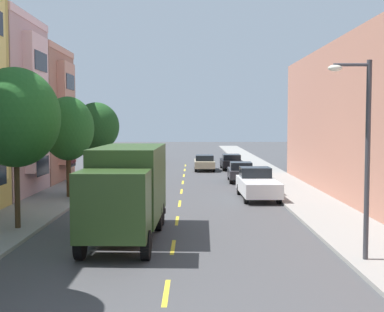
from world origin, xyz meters
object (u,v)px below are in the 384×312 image
object	(u,v)px
parked_suv_sky	(151,152)
street_tree_third	(71,129)
street_tree_second	(18,118)
parked_pickup_teal	(111,182)
street_lamp	(365,144)
parked_wagon_silver	(131,167)
parked_pickup_white	(260,184)
parked_suv_red	(145,155)
delivery_box_truck	(130,187)
parked_sedan_black	(234,162)
street_tree_farthest	(99,127)
moving_champagne_sedan	(207,162)
parked_hatchback_charcoal	(243,172)

from	to	relation	value
parked_suv_sky	street_tree_third	bearing A→B (deg)	-93.93
street_tree_second	parked_pickup_teal	xyz separation A→B (m)	(2.03, 10.47, -3.77)
street_tree_third	parked_suv_sky	bearing A→B (deg)	86.07
street_lamp	parked_wagon_silver	world-z (taller)	street_lamp
street_tree_third	parked_pickup_white	xyz separation A→B (m)	(10.86, 0.24, -3.21)
street_tree_second	street_lamp	bearing A→B (deg)	-21.77
street_tree_third	parked_suv_red	size ratio (longest dim) A/B	1.19
delivery_box_truck	parked_pickup_white	distance (m)	12.15
street_lamp	parked_sedan_black	bearing A→B (deg)	92.88
delivery_box_truck	parked_pickup_white	size ratio (longest dim) A/B	1.48
delivery_box_truck	parked_suv_sky	bearing A→B (deg)	93.56
parked_sedan_black	parked_pickup_white	bearing A→B (deg)	-89.50
street_tree_farthest	parked_sedan_black	world-z (taller)	street_tree_farthest
street_lamp	moving_champagne_sedan	size ratio (longest dim) A/B	1.37
parked_pickup_teal	parked_suv_sky	bearing A→B (deg)	89.89
parked_suv_sky	parked_pickup_teal	xyz separation A→B (m)	(-0.06, -28.78, -0.16)
parked_hatchback_charcoal	street_lamp	bearing A→B (deg)	-85.68
street_tree_farthest	street_lamp	bearing A→B (deg)	-61.54
street_tree_farthest	parked_hatchback_charcoal	xyz separation A→B (m)	(10.64, -0.34, -3.31)
parked_wagon_silver	parked_pickup_white	bearing A→B (deg)	-52.72
delivery_box_truck	parked_wagon_silver	xyz separation A→B (m)	(-2.64, 22.04, -1.15)
parked_sedan_black	parked_suv_red	bearing A→B (deg)	148.19
parked_pickup_teal	parked_hatchback_charcoal	bearing A→B (deg)	39.18
parked_hatchback_charcoal	parked_suv_red	world-z (taller)	parked_suv_red
parked_suv_red	parked_pickup_white	distance (m)	25.53
delivery_box_truck	parked_pickup_white	bearing A→B (deg)	58.90
parked_pickup_teal	parked_pickup_white	distance (m)	8.92
parked_suv_red	parked_hatchback_charcoal	bearing A→B (deg)	-60.92
street_lamp	parked_pickup_teal	world-z (taller)	street_lamp
street_lamp	street_tree_farthest	bearing A→B (deg)	118.46
parked_suv_sky	parked_sedan_black	distance (m)	14.43
delivery_box_truck	parked_suv_sky	xyz separation A→B (m)	(-2.52, 40.47, -0.97)
street_tree_third	parked_hatchback_charcoal	world-z (taller)	street_tree_third
parked_wagon_silver	parked_pickup_teal	size ratio (longest dim) A/B	0.88
delivery_box_truck	parked_sedan_black	size ratio (longest dim) A/B	1.75
street_tree_third	street_lamp	xyz separation A→B (m)	(12.34, -13.84, -0.28)
street_lamp	parked_wagon_silver	distance (m)	27.92
street_lamp	parked_sedan_black	size ratio (longest dim) A/B	1.37
street_tree_second	parked_wagon_silver	world-z (taller)	street_tree_second
parked_wagon_silver	moving_champagne_sedan	distance (m)	8.58
parked_pickup_teal	street_lamp	bearing A→B (deg)	-56.21
street_tree_second	parked_pickup_teal	size ratio (longest dim) A/B	1.21
parked_wagon_silver	parked_suv_sky	size ratio (longest dim) A/B	0.97
street_tree_second	parked_pickup_teal	distance (m)	11.31
street_tree_third	parked_pickup_white	world-z (taller)	street_tree_third
street_tree_farthest	street_tree_third	bearing A→B (deg)	-90.00
street_tree_third	parked_hatchback_charcoal	xyz separation A→B (m)	(10.64, 8.57, -3.28)
parked_sedan_black	moving_champagne_sedan	xyz separation A→B (m)	(-2.50, -0.96, 0.00)
street_tree_second	parked_suv_sky	bearing A→B (deg)	86.96
parked_wagon_silver	street_tree_third	bearing A→B (deg)	-99.37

